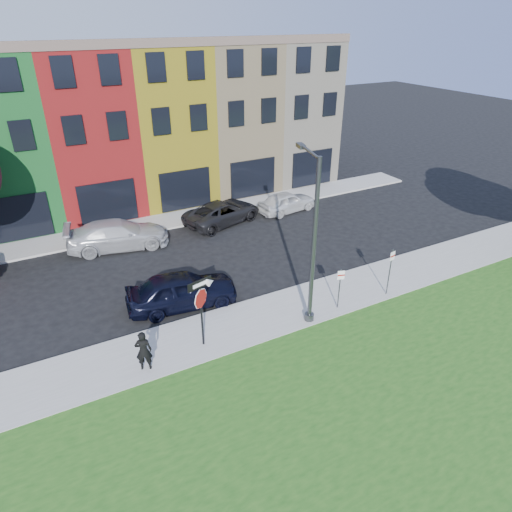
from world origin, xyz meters
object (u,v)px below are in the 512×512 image
man (144,351)px  street_lamp (312,242)px  stop_sign (201,299)px  sedan_near (182,290)px

man → street_lamp: bearing=-162.3°
stop_sign → street_lamp: size_ratio=0.42×
man → sedan_near: 4.34m
man → sedan_near: man is taller
sedan_near → street_lamp: bearing=-121.2°
stop_sign → sedan_near: bearing=71.3°
stop_sign → street_lamp: street_lamp is taller
stop_sign → sedan_near: stop_sign is taller
stop_sign → sedan_near: size_ratio=0.58×
man → sedan_near: size_ratio=0.32×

